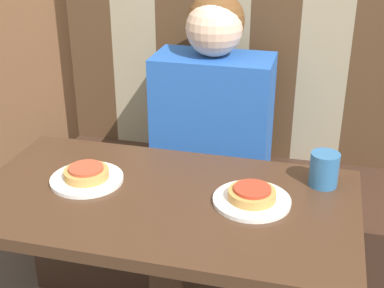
{
  "coord_description": "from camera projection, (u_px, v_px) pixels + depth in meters",
  "views": [
    {
      "loc": [
        0.39,
        -1.21,
        1.49
      ],
      "look_at": [
        0.0,
        0.32,
        0.76
      ],
      "focal_mm": 50.0,
      "sensor_mm": 36.0,
      "label": 1
    }
  ],
  "objects": [
    {
      "name": "drinking_cup",
      "position": [
        324.0,
        169.0,
        1.51
      ],
      "size": [
        0.08,
        0.08,
        0.1
      ],
      "color": "#2D669E",
      "rests_on": "dining_table"
    },
    {
      "name": "booth_seat",
      "position": [
        211.0,
        225.0,
        2.23
      ],
      "size": [
        1.35,
        0.56,
        0.49
      ],
      "color": "#382319",
      "rests_on": "ground_plane"
    },
    {
      "name": "pizza_right",
      "position": [
        252.0,
        194.0,
        1.43
      ],
      "size": [
        0.13,
        0.13,
        0.03
      ],
      "color": "#C68E47",
      "rests_on": "plate_right"
    },
    {
      "name": "booth_backrest",
      "position": [
        226.0,
        65.0,
        2.19
      ],
      "size": [
        1.35,
        0.07,
        0.75
      ],
      "color": "#4C331E",
      "rests_on": "booth_seat"
    },
    {
      "name": "pizza_left",
      "position": [
        86.0,
        173.0,
        1.53
      ],
      "size": [
        0.13,
        0.13,
        0.03
      ],
      "color": "#C68E47",
      "rests_on": "plate_left"
    },
    {
      "name": "dining_table",
      "position": [
        164.0,
        230.0,
        1.51
      ],
      "size": [
        1.06,
        0.58,
        0.74
      ],
      "color": "#422B1C",
      "rests_on": "ground_plane"
    },
    {
      "name": "plate_right",
      "position": [
        252.0,
        201.0,
        1.44
      ],
      "size": [
        0.21,
        0.21,
        0.01
      ],
      "color": "white",
      "rests_on": "dining_table"
    },
    {
      "name": "plate_left",
      "position": [
        87.0,
        179.0,
        1.54
      ],
      "size": [
        0.21,
        0.21,
        0.01
      ],
      "color": "white",
      "rests_on": "dining_table"
    },
    {
      "name": "person",
      "position": [
        213.0,
        95.0,
        1.99
      ],
      "size": [
        0.44,
        0.25,
        0.7
      ],
      "color": "#2356B2",
      "rests_on": "booth_seat"
    }
  ]
}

